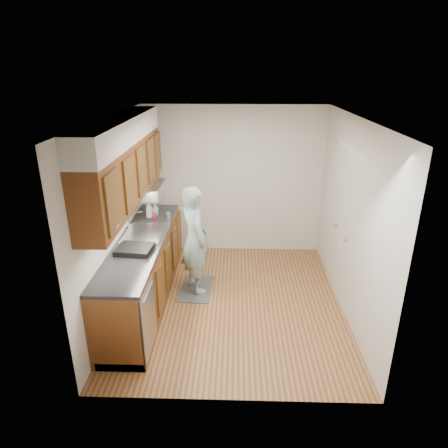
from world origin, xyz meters
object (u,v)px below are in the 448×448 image
soap_bottle_b (155,210)px  soap_bottle_c (154,208)px  person (194,233)px  dish_rack (135,249)px  steel_can (169,216)px  soap_bottle_a (149,209)px  soda_can (155,217)px

soap_bottle_b → soap_bottle_c: (-0.03, 0.10, -0.01)m
person → dish_rack: bearing=107.4°
soap_bottle_c → steel_can: bearing=-46.7°
soap_bottle_a → steel_can: soap_bottle_a is taller
soap_bottle_c → steel_can: size_ratio=1.40×
soap_bottle_a → steel_can: (0.30, -0.08, -0.07)m
soap_bottle_a → soap_bottle_c: 0.21m
person → soda_can: (-0.62, 0.36, 0.10)m
person → steel_can: 0.59m
person → steel_can: (-0.42, 0.40, 0.10)m
person → steel_can: size_ratio=15.13×
soap_bottle_b → soda_can: (0.04, -0.23, -0.03)m
dish_rack → soap_bottle_c: bearing=96.7°
steel_can → soap_bottle_c: bearing=133.3°
soap_bottle_c → steel_can: soap_bottle_c is taller
soap_bottle_a → soap_bottle_c: size_ratio=1.60×
soda_can → steel_can: (0.20, 0.05, 0.00)m
soda_can → soap_bottle_c: bearing=101.1°
soap_bottle_b → soap_bottle_c: size_ratio=1.08×
soap_bottle_a → soap_bottle_b: size_ratio=1.49×
person → steel_can: bearing=16.5°
soap_bottle_b → soda_can: size_ratio=1.55×
soap_bottle_c → dish_rack: soap_bottle_c is taller
person → soap_bottle_c: (-0.68, 0.68, 0.12)m
soap_bottle_b → dish_rack: soap_bottle_b is taller
soda_can → person: bearing=-29.9°
soda_can → dish_rack: soda_can is taller
soap_bottle_a → soap_bottle_b: (0.07, 0.11, -0.04)m
soap_bottle_b → steel_can: 0.30m
soap_bottle_b → soda_can: soap_bottle_b is taller
person → soap_bottle_a: 0.89m
soap_bottle_b → soap_bottle_c: soap_bottle_b is taller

